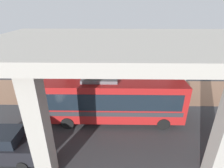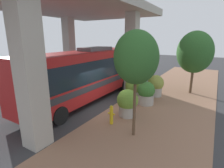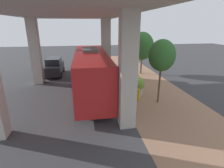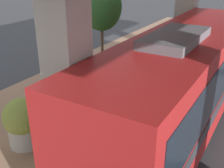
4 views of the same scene
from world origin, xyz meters
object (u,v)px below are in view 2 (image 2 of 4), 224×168
at_px(planter_extra, 127,103).
at_px(street_tree_near, 136,58).
at_px(bus, 87,72).
at_px(planter_middle, 156,85).
at_px(parked_car, 96,69).
at_px(fire_hydrant, 111,115).
at_px(planter_front, 146,93).
at_px(planter_back, 134,88).
at_px(street_tree_far, 195,52).

xyz_separation_m(planter_extra, street_tree_near, (-1.19, 1.75, 2.81)).
height_order(bus, planter_middle, bus).
relative_size(planter_extra, parked_car, 0.36).
distance_m(fire_hydrant, planter_front, 3.75).
xyz_separation_m(planter_front, street_tree_near, (-0.94, 4.10, 2.84)).
xyz_separation_m(planter_middle, street_tree_near, (-0.93, 6.18, 2.77)).
bearing_deg(bus, planter_extra, 164.19).
distance_m(planter_front, street_tree_near, 5.07).
height_order(planter_middle, planter_extra, planter_middle).
bearing_deg(planter_middle, planter_back, 45.40).
height_order(planter_front, planter_back, planter_back).
bearing_deg(street_tree_far, planter_front, 62.19).
xyz_separation_m(fire_hydrant, planter_front, (-0.52, -3.71, 0.26)).
distance_m(planter_extra, street_tree_near, 3.52).
bearing_deg(bus, planter_back, -143.04).
xyz_separation_m(street_tree_far, parked_car, (10.45, -1.11, -2.37)).
relative_size(planter_back, planter_extra, 1.03).
bearing_deg(street_tree_far, bus, 41.65).
relative_size(planter_front, street_tree_near, 0.34).
relative_size(bus, planter_extra, 6.78).
height_order(planter_front, planter_extra, planter_extra).
height_order(planter_front, planter_middle, planter_middle).
bearing_deg(planter_middle, street_tree_far, -135.34).
bearing_deg(street_tree_near, bus, -29.54).
height_order(planter_back, planter_extra, planter_back).
relative_size(fire_hydrant, planter_middle, 0.63).
distance_m(bus, street_tree_far, 8.56).
height_order(planter_middle, street_tree_far, street_tree_far).
relative_size(street_tree_near, street_tree_far, 0.96).
height_order(bus, planter_back, bus).
xyz_separation_m(planter_front, planter_middle, (-0.01, -2.08, 0.07)).
height_order(bus, street_tree_near, street_tree_near).
xyz_separation_m(planter_extra, parked_car, (7.90, -7.81, 0.16)).
relative_size(bus, planter_back, 6.58).
bearing_deg(planter_extra, street_tree_near, 124.29).
bearing_deg(parked_car, planter_back, 146.17).
distance_m(bus, planter_front, 4.41).
height_order(planter_extra, parked_car, parked_car).
bearing_deg(fire_hydrant, parked_car, -50.19).
bearing_deg(fire_hydrant, planter_back, -80.98).
height_order(fire_hydrant, planter_back, planter_back).
bearing_deg(street_tree_near, fire_hydrant, -15.01).
distance_m(fire_hydrant, street_tree_near, 3.45).
distance_m(planter_extra, parked_car, 11.11).
bearing_deg(planter_front, street_tree_far, -117.81).
relative_size(planter_back, parked_car, 0.37).
distance_m(bus, street_tree_near, 5.93).
bearing_deg(parked_car, fire_hydrant, 129.81).
bearing_deg(planter_back, planter_extra, 107.28).
bearing_deg(parked_car, planter_front, 146.22).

